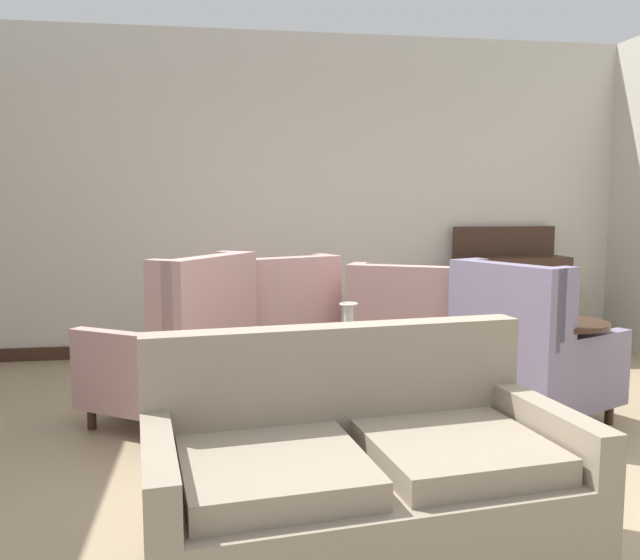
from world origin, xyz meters
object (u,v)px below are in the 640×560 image
at_px(porcelain_vase, 349,338).
at_px(side_table, 561,364).
at_px(armchair_back_corner, 180,355).
at_px(coffee_table, 355,380).
at_px(sideboard, 510,297).
at_px(armchair_beside_settee, 528,356).
at_px(armchair_foreground_right, 277,332).
at_px(settee, 361,474).
at_px(armchair_near_window, 411,339).

relative_size(porcelain_vase, side_table, 0.51).
relative_size(armchair_back_corner, side_table, 1.69).
distance_m(coffee_table, porcelain_vase, 0.24).
distance_m(coffee_table, side_table, 1.37).
bearing_deg(sideboard, side_table, -107.16).
bearing_deg(side_table, armchair_beside_settee, 138.12).
bearing_deg(sideboard, porcelain_vase, -131.89).
xyz_separation_m(armchair_foreground_right, sideboard, (2.36, 1.03, 0.08)).
bearing_deg(settee, armchair_near_window, 62.05).
xyz_separation_m(armchair_back_corner, armchair_foreground_right, (0.69, 0.69, -0.01)).
relative_size(coffee_table, armchair_foreground_right, 0.87).
bearing_deg(settee, side_table, 34.70).
xyz_separation_m(settee, armchair_back_corner, (-0.78, 1.90, 0.06)).
relative_size(coffee_table, side_table, 1.30).
distance_m(settee, armchair_near_window, 2.50).
distance_m(armchair_back_corner, armchair_near_window, 1.74).
bearing_deg(side_table, sideboard, 72.84).
bearing_deg(armchair_beside_settee, settee, 112.03).
relative_size(settee, armchair_beside_settee, 1.56).
relative_size(settee, armchair_near_window, 1.45).
relative_size(coffee_table, porcelain_vase, 2.56).
bearing_deg(armchair_back_corner, armchair_foreground_right, 168.88).
bearing_deg(armchair_foreground_right, side_table, 122.21).
distance_m(porcelain_vase, armchair_back_corner, 1.17).
bearing_deg(armchair_near_window, armchair_beside_settee, 151.91).
bearing_deg(armchair_back_corner, settee, 56.19).
distance_m(porcelain_vase, armchair_foreground_right, 1.32).
xyz_separation_m(armchair_back_corner, armchair_near_window, (1.68, 0.44, -0.04)).
bearing_deg(side_table, settee, -138.52).
distance_m(armchair_beside_settee, armchair_foreground_right, 1.85).
relative_size(armchair_back_corner, sideboard, 0.98).
relative_size(armchair_beside_settee, sideboard, 0.91).
relative_size(porcelain_vase, armchair_back_corner, 0.30).
distance_m(coffee_table, armchair_near_window, 1.26).
xyz_separation_m(armchair_foreground_right, side_table, (1.68, -1.17, -0.02)).
xyz_separation_m(coffee_table, sideboard, (2.04, 2.36, 0.11)).
height_order(settee, armchair_back_corner, armchair_back_corner).
relative_size(armchair_foreground_right, armchair_near_window, 0.88).
distance_m(armchair_back_corner, armchair_foreground_right, 0.98).
bearing_deg(armchair_near_window, porcelain_vase, 83.10).
distance_m(coffee_table, sideboard, 3.12).
height_order(armchair_beside_settee, side_table, armchair_beside_settee).
distance_m(settee, armchair_foreground_right, 2.59).
height_order(coffee_table, side_table, side_table).
bearing_deg(armchair_back_corner, armchair_beside_settee, 115.18).
bearing_deg(armchair_foreground_right, armchair_near_window, 142.69).
distance_m(porcelain_vase, armchair_near_window, 1.25).
bearing_deg(side_table, armchair_near_window, 127.13).
height_order(settee, sideboard, sideboard).
height_order(coffee_table, armchair_foreground_right, armchair_foreground_right).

